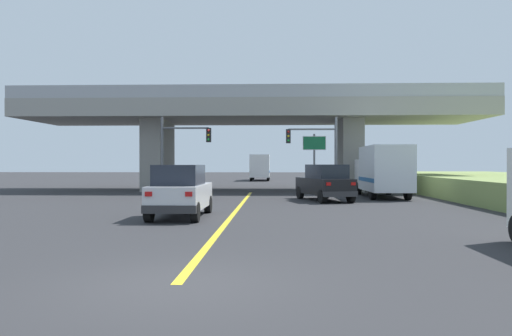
% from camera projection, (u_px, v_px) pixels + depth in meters
% --- Properties ---
extents(ground, '(160.00, 160.00, 0.00)m').
position_uv_depth(ground, '(253.00, 190.00, 38.10)').
color(ground, '#2B2B2D').
extents(overpass_bridge, '(34.53, 8.57, 7.57)m').
position_uv_depth(overpass_bridge, '(253.00, 120.00, 38.06)').
color(overpass_bridge, gray).
rests_on(overpass_bridge, ground).
extents(lane_divider_stripe, '(0.20, 26.81, 0.01)m').
position_uv_depth(lane_divider_stripe, '(237.00, 210.00, 21.73)').
color(lane_divider_stripe, yellow).
rests_on(lane_divider_stripe, ground).
extents(suv_lead, '(1.90, 4.50, 2.02)m').
position_uv_depth(suv_lead, '(181.00, 191.00, 18.80)').
color(suv_lead, silver).
rests_on(suv_lead, ground).
extents(suv_crossing, '(3.04, 4.99, 2.02)m').
position_uv_depth(suv_crossing, '(325.00, 183.00, 27.25)').
color(suv_crossing, black).
rests_on(suv_crossing, ground).
extents(box_truck, '(2.33, 6.97, 3.12)m').
position_uv_depth(box_truck, '(383.00, 171.00, 30.01)').
color(box_truck, silver).
rests_on(box_truck, ground).
extents(traffic_signal_nearside, '(3.52, 0.36, 5.25)m').
position_uv_depth(traffic_signal_nearside, '(318.00, 146.00, 33.58)').
color(traffic_signal_nearside, slate).
rests_on(traffic_signal_nearside, ground).
extents(traffic_signal_farside, '(3.42, 0.36, 5.24)m').
position_uv_depth(traffic_signal_farside, '(179.00, 145.00, 33.09)').
color(traffic_signal_farside, '#56595E').
rests_on(traffic_signal_farside, ground).
extents(highway_sign, '(1.63, 0.17, 4.17)m').
position_uv_depth(highway_sign, '(314.00, 150.00, 34.61)').
color(highway_sign, slate).
rests_on(highway_sign, ground).
extents(semi_truck_distant, '(2.33, 7.40, 3.14)m').
position_uv_depth(semi_truck_distant, '(260.00, 167.00, 60.30)').
color(semi_truck_distant, navy).
rests_on(semi_truck_distant, ground).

